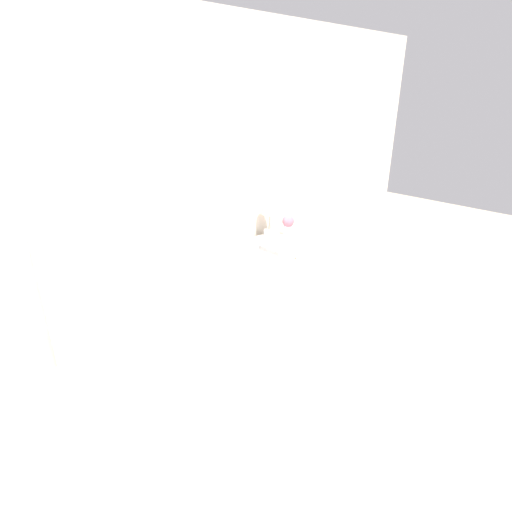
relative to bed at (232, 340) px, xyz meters
name	(u,v)px	position (x,y,z in m)	size (l,w,h in m)	color
ground_plane	(162,324)	(0.00, 0.98, -0.32)	(12.00, 12.00, 0.00)	#CCB28E
wall_back	(142,181)	(0.00, 1.05, 0.98)	(8.00, 0.06, 2.60)	silver
bed	(232,340)	(0.00, 0.00, 0.00)	(1.84, 2.10, 1.07)	white
nightstand	(277,265)	(1.26, 0.73, -0.04)	(0.48, 0.49, 0.55)	white
table_lamp	(270,213)	(1.27, 0.86, 0.50)	(0.17, 0.17, 0.38)	white
flower_vase	(288,224)	(1.43, 0.75, 0.36)	(0.12, 0.12, 0.22)	silver
teacup	(294,240)	(1.33, 0.58, 0.26)	(0.13, 0.13, 0.06)	white
alarm_clock	(274,242)	(1.13, 0.65, 0.27)	(0.07, 0.05, 0.06)	beige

